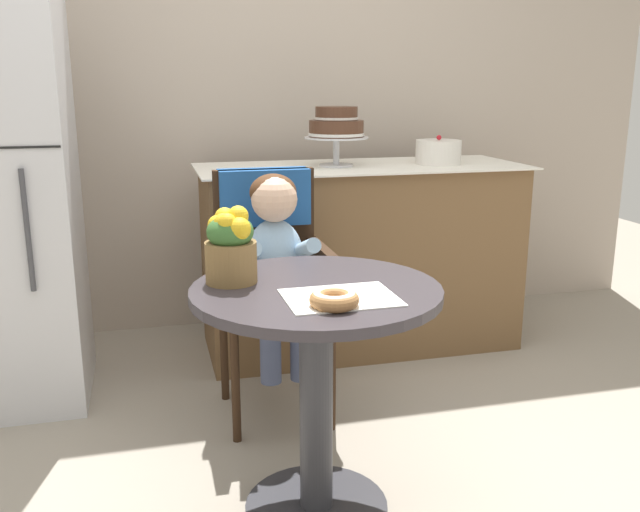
% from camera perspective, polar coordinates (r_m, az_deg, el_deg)
% --- Properties ---
extents(ground_plane, '(8.00, 8.00, 0.00)m').
position_cam_1_polar(ground_plane, '(2.27, -0.30, -20.23)').
color(ground_plane, gray).
extents(back_wall, '(4.80, 0.10, 2.70)m').
position_cam_1_polar(back_wall, '(3.69, -7.59, 15.12)').
color(back_wall, '#B2A393').
rests_on(back_wall, ground).
extents(cafe_table, '(0.72, 0.72, 0.72)m').
position_cam_1_polar(cafe_table, '(2.03, -0.32, -8.29)').
color(cafe_table, '#332D33').
rests_on(cafe_table, ground).
extents(wicker_chair, '(0.42, 0.45, 0.95)m').
position_cam_1_polar(wicker_chair, '(2.69, -4.26, 0.33)').
color(wicker_chair, '#332114').
rests_on(wicker_chair, ground).
extents(seated_child, '(0.27, 0.32, 0.73)m').
position_cam_1_polar(seated_child, '(2.53, -3.65, 0.35)').
color(seated_child, '#8CADCC').
rests_on(seated_child, ground).
extents(paper_napkin, '(0.30, 0.23, 0.00)m').
position_cam_1_polar(paper_napkin, '(1.85, 1.70, -3.47)').
color(paper_napkin, white).
rests_on(paper_napkin, cafe_table).
extents(donut_front, '(0.13, 0.13, 0.04)m').
position_cam_1_polar(donut_front, '(1.77, 1.06, -3.54)').
color(donut_front, '#AD7542').
rests_on(donut_front, cafe_table).
extents(flower_vase, '(0.15, 0.15, 0.22)m').
position_cam_1_polar(flower_vase, '(1.99, -7.43, 1.04)').
color(flower_vase, brown).
rests_on(flower_vase, cafe_table).
extents(display_counter, '(1.56, 0.62, 0.90)m').
position_cam_1_polar(display_counter, '(3.38, 3.36, -0.02)').
color(display_counter, brown).
rests_on(display_counter, ground).
extents(tiered_cake_stand, '(0.30, 0.30, 0.28)m').
position_cam_1_polar(tiered_cake_stand, '(3.24, 1.37, 10.67)').
color(tiered_cake_stand, silver).
rests_on(tiered_cake_stand, display_counter).
extents(round_layer_cake, '(0.22, 0.22, 0.14)m').
position_cam_1_polar(round_layer_cake, '(3.39, 9.79, 8.49)').
color(round_layer_cake, white).
rests_on(round_layer_cake, display_counter).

